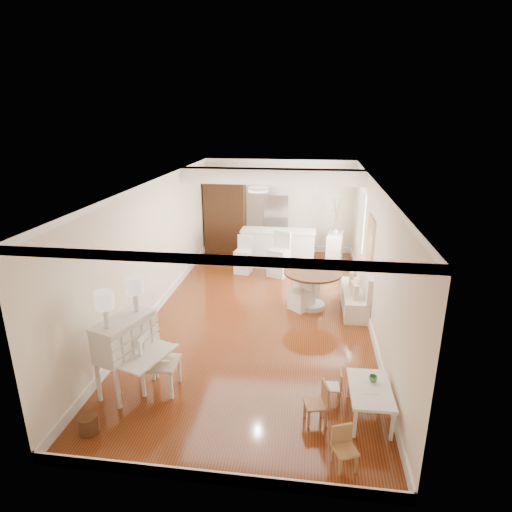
% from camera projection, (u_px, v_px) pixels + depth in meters
% --- Properties ---
extents(room, '(9.00, 9.04, 2.82)m').
position_uv_depth(room, '(265.00, 220.00, 8.84)').
color(room, brown).
rests_on(room, ground).
extents(secretary_bureau, '(1.20, 1.21, 1.21)m').
position_uv_depth(secretary_bureau, '(127.00, 355.00, 6.48)').
color(secretary_bureau, silver).
rests_on(secretary_bureau, ground).
extents(gustavian_armchair, '(0.56, 0.56, 0.95)m').
position_uv_depth(gustavian_armchair, '(161.00, 362.00, 6.51)').
color(gustavian_armchair, white).
rests_on(gustavian_armchair, ground).
extents(wicker_basket, '(0.29, 0.29, 0.26)m').
position_uv_depth(wicker_basket, '(89.00, 424.00, 5.71)').
color(wicker_basket, '#55311A').
rests_on(wicker_basket, ground).
extents(kids_table, '(0.59, 0.96, 0.48)m').
position_uv_depth(kids_table, '(369.00, 403.00, 5.97)').
color(kids_table, white).
rests_on(kids_table, ground).
extents(kids_chair_a, '(0.37, 0.37, 0.62)m').
position_uv_depth(kids_chair_a, '(316.00, 403.00, 5.84)').
color(kids_chair_a, '#A06F49').
rests_on(kids_chair_a, ground).
extents(kids_chair_b, '(0.25, 0.25, 0.51)m').
position_uv_depth(kids_chair_b, '(333.00, 386.00, 6.29)').
color(kids_chair_b, '#B17C50').
rests_on(kids_chair_b, ground).
extents(kids_chair_c, '(0.34, 0.34, 0.55)m').
position_uv_depth(kids_chair_c, '(345.00, 449.00, 5.09)').
color(kids_chair_c, '#AF834F').
rests_on(kids_chair_c, ground).
extents(banquette, '(0.52, 1.60, 0.98)m').
position_uv_depth(banquette, '(355.00, 288.00, 9.24)').
color(banquette, silver).
rests_on(banquette, ground).
extents(dining_table, '(1.36, 1.36, 0.86)m').
position_uv_depth(dining_table, '(312.00, 290.00, 9.30)').
color(dining_table, '#4F2A19').
rests_on(dining_table, ground).
extents(slip_chair_near, '(0.57, 0.57, 0.83)m').
position_uv_depth(slip_chair_near, '(301.00, 291.00, 9.25)').
color(slip_chair_near, white).
rests_on(slip_chair_near, ground).
extents(slip_chair_far, '(0.63, 0.63, 0.93)m').
position_uv_depth(slip_chair_far, '(306.00, 280.00, 9.76)').
color(slip_chair_far, white).
rests_on(slip_chair_far, ground).
extents(breakfast_counter, '(2.05, 0.65, 1.03)m').
position_uv_depth(breakfast_counter, '(278.00, 248.00, 11.91)').
color(breakfast_counter, white).
rests_on(breakfast_counter, ground).
extents(bar_stool_left, '(0.47, 0.47, 1.00)m').
position_uv_depth(bar_stool_left, '(243.00, 255.00, 11.36)').
color(bar_stool_left, white).
rests_on(bar_stool_left, ground).
extents(bar_stool_right, '(0.61, 0.61, 1.17)m').
position_uv_depth(bar_stool_right, '(279.00, 255.00, 11.12)').
color(bar_stool_right, silver).
rests_on(bar_stool_right, ground).
extents(pantry_cabinet, '(1.20, 0.60, 2.30)m').
position_uv_depth(pantry_cabinet, '(225.00, 215.00, 12.94)').
color(pantry_cabinet, '#381E11').
rests_on(pantry_cabinet, ground).
extents(fridge, '(0.75, 0.65, 1.80)m').
position_uv_depth(fridge, '(288.00, 225.00, 12.75)').
color(fridge, silver).
rests_on(fridge, ground).
extents(sideboard, '(0.53, 0.95, 0.86)m').
position_uv_depth(sideboard, '(335.00, 249.00, 12.11)').
color(sideboard, silver).
rests_on(sideboard, ground).
extents(pencil_cup, '(0.14, 0.14, 0.09)m').
position_uv_depth(pencil_cup, '(373.00, 379.00, 6.03)').
color(pencil_cup, '#518B57').
rests_on(pencil_cup, kids_table).
extents(branch_vase, '(0.16, 0.16, 0.17)m').
position_uv_depth(branch_vase, '(335.00, 231.00, 11.94)').
color(branch_vase, white).
rests_on(branch_vase, sideboard).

